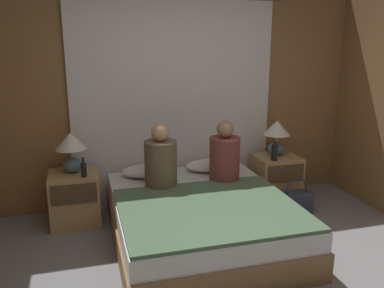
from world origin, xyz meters
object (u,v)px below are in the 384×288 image
Objects in this scene: lamp_right at (277,133)px; pillow_right at (211,165)px; beer_bottle_on_left_stand at (84,169)px; person_left_in_bed at (161,161)px; pillow_left at (149,170)px; nightstand_left at (75,198)px; handbag_on_floor at (296,202)px; bed at (200,219)px; beer_bottle_on_right_stand at (274,152)px; lamp_left at (71,147)px; nightstand_right at (276,178)px; person_right_in_bed at (225,156)px.

pillow_right is (-0.79, 0.01, -0.32)m from lamp_right.
person_left_in_bed is at bearing -13.55° from beer_bottle_on_left_stand.
nightstand_left is at bearing -176.57° from pillow_left.
pillow_right is at bearing 0.00° from pillow_left.
person_left_in_bed is at bearing 176.77° from handbag_on_floor.
person_left_in_bed reaches higher than pillow_right.
beer_bottle_on_left_stand is at bearing 166.45° from person_left_in_bed.
beer_bottle_on_left_stand reaches higher than handbag_on_floor.
lamp_right is (2.29, 0.04, 0.54)m from nightstand_left.
person_left_in_bed is at bearing 127.45° from bed.
beer_bottle_on_right_stand is (2.19, -0.14, 0.37)m from nightstand_left.
beer_bottle_on_right_stand is at bearing -3.69° from nightstand_left.
pillow_left is (-1.50, 0.01, -0.32)m from lamp_right.
lamp_left reaches higher than bed.
pillow_right is (-0.79, 0.05, 0.22)m from nightstand_right.
person_right_in_bed reaches higher than handbag_on_floor.
beer_bottle_on_left_stand is at bearing -172.31° from pillow_right.
pillow_right is 0.42m from person_right_in_bed.
beer_bottle_on_right_stand is at bearing -127.62° from nightstand_right.
beer_bottle_on_left_stand is at bearing 172.79° from person_right_in_bed.
person_left_in_bed reaches higher than person_right_in_bed.
lamp_left is 1.00× the size of handbag_on_floor.
beer_bottle_on_right_stand is at bearing 28.59° from bed.
person_left_in_bed is 1.35m from beer_bottle_on_right_stand.
nightstand_right is 0.94m from person_right_in_bed.
person_left_in_bed is 2.75× the size of beer_bottle_on_right_stand.
nightstand_right is at bearing 12.50° from person_left_in_bed.
bed is at bearing -31.64° from nightstand_left.
bed is 1.49m from lamp_right.
handbag_on_floor is at bearing -3.23° from person_left_in_bed.
lamp_left reaches higher than nightstand_left.
beer_bottle_on_left_stand is at bearing -164.61° from pillow_left.
nightstand_right reaches higher than bed.
handbag_on_floor is at bearing -59.34° from beer_bottle_on_right_stand.
lamp_left is (0.00, 0.04, 0.54)m from nightstand_left.
lamp_left is 0.93m from person_left_in_bed.
nightstand_left reaches higher than handbag_on_floor.
beer_bottle_on_right_stand is (1.33, 0.18, -0.06)m from person_left_in_bed.
lamp_right is 1.49m from person_left_in_bed.
nightstand_left is 2.22m from beer_bottle_on_right_stand.
beer_bottle_on_left_stand is at bearing 180.00° from beer_bottle_on_right_stand.
person_right_in_bed is 2.72× the size of beer_bottle_on_right_stand.
pillow_right is at bearing 93.44° from person_right_in_bed.
nightstand_left is 0.54m from lamp_left.
handbag_on_floor is (0.84, -0.45, -0.36)m from pillow_right.
pillow_right is 0.93× the size of person_right_in_bed.
beer_bottle_on_right_stand is at bearing 7.65° from person_left_in_bed.
handbag_on_floor is (2.34, -0.40, -0.14)m from nightstand_left.
beer_bottle_on_right_stand reaches higher than pillow_left.
person_left_in_bed is (-1.44, -0.32, 0.43)m from nightstand_right.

